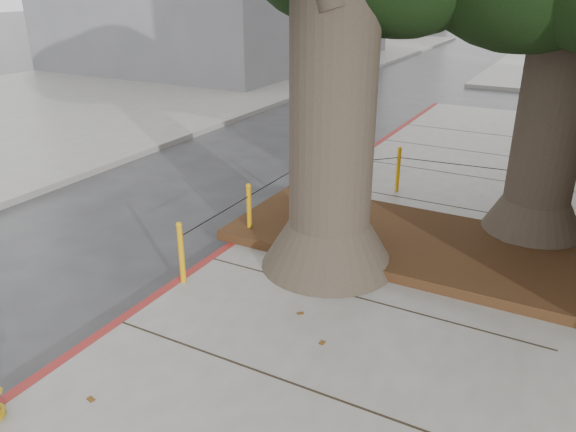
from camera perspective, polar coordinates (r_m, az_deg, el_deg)
name	(u,v)px	position (r m, az deg, el deg)	size (l,w,h in m)	color
ground	(252,379)	(6.64, -3.71, -16.24)	(140.00, 140.00, 0.00)	#28282B
sidewalk_opposite	(72,100)	(22.46, -21.13, 10.90)	(14.00, 60.00, 0.15)	slate
curb_red	(229,250)	(9.30, -6.05, -3.44)	(0.14, 26.00, 0.16)	maroon
planter_bed	(427,245)	(9.32, 13.93, -2.92)	(6.40, 2.60, 0.16)	black
bollard_ring	(339,193)	(10.07, 5.21, 2.37)	(3.79, 5.39, 0.95)	orange
car_dark	(241,62)	(26.90, -4.84, 15.30)	(1.78, 4.39, 1.27)	black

